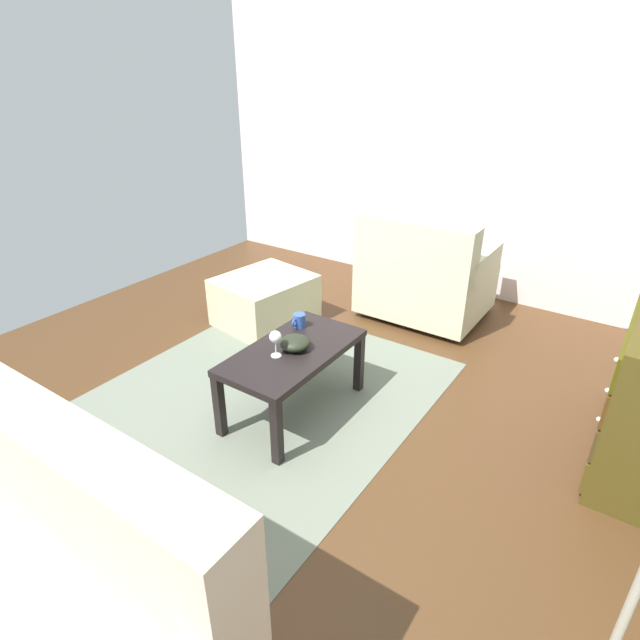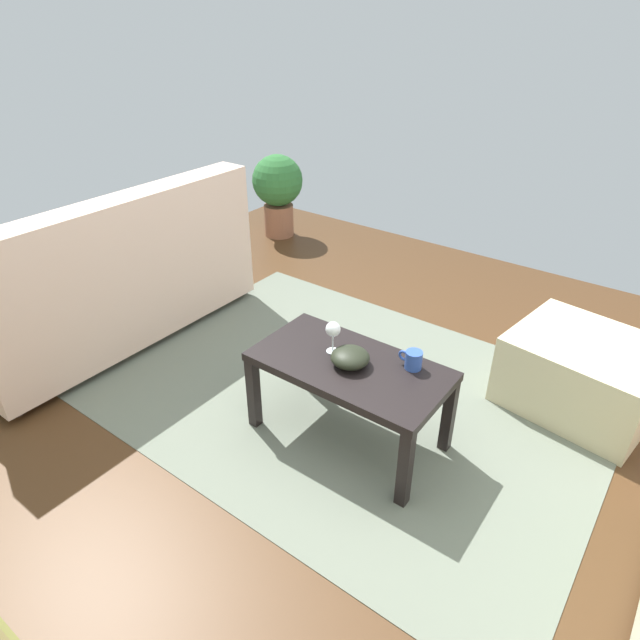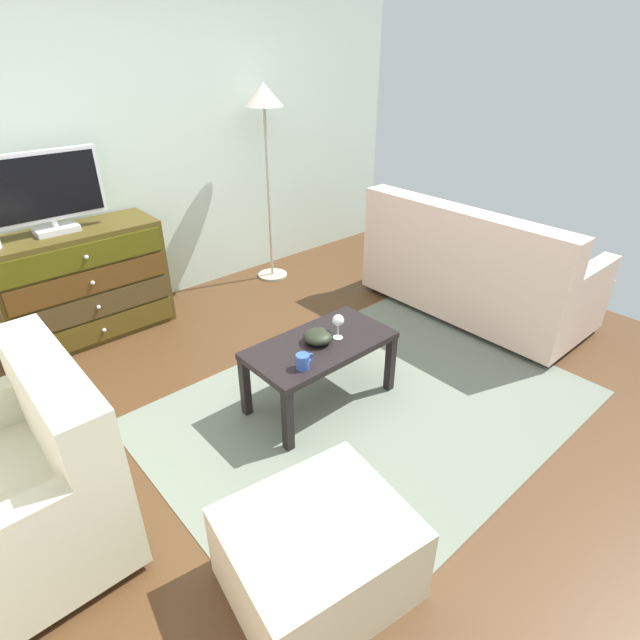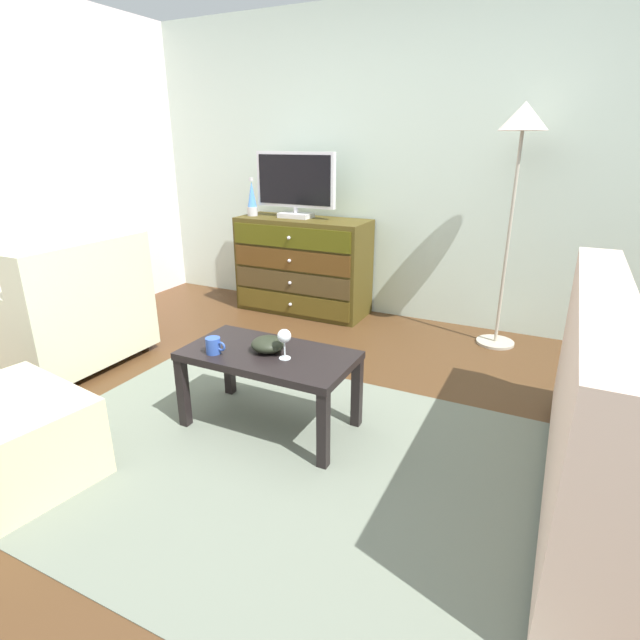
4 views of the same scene
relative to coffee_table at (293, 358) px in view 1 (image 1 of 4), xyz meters
The scene contains 9 objects.
ground_plane 0.40m from the coffee_table, 97.03° to the right, with size 5.30×4.84×0.05m, color #462D18.
wall_plain_left 2.58m from the coffee_table, behind, with size 0.12×4.84×2.51m, color silver.
area_rug 0.49m from the coffee_table, 54.08° to the right, with size 2.60×1.90×0.01m, color slate.
coffee_table is the anchor object (origin of this frame).
wine_glass 0.21m from the coffee_table, 14.51° to the right, with size 0.07×0.07×0.16m.
mug 0.30m from the coffee_table, 151.05° to the right, with size 0.11×0.08×0.09m.
bowl_decorative 0.10m from the coffee_table, 125.93° to the left, with size 0.18×0.18×0.08m, color black.
armchair 1.65m from the coffee_table, behind, with size 0.80×0.95×0.88m.
ottoman 1.25m from the coffee_table, 131.99° to the right, with size 0.70×0.60×0.39m, color #C5B993.
Camera 1 is at (2.04, 1.66, 1.92)m, focal length 28.93 mm.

